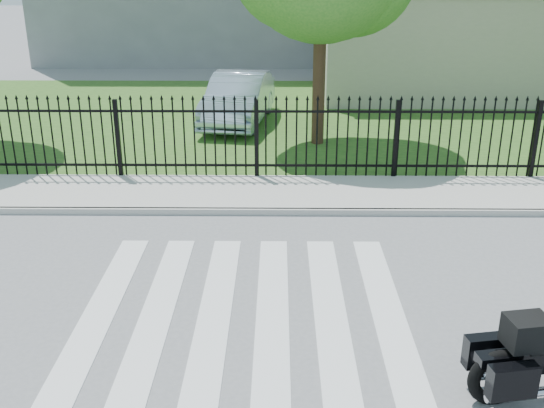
{
  "coord_description": "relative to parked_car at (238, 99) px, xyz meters",
  "views": [
    {
      "loc": [
        0.47,
        -7.28,
        4.61
      ],
      "look_at": [
        0.38,
        1.99,
        1.0
      ],
      "focal_mm": 42.0,
      "sensor_mm": 36.0,
      "label": 1
    }
  ],
  "objects": [
    {
      "name": "ground",
      "position": [
        0.71,
        -11.15,
        -0.74
      ],
      "size": [
        120.0,
        120.0,
        0.0
      ],
      "primitive_type": "plane",
      "color": "slate",
      "rests_on": "ground"
    },
    {
      "name": "crosswalk",
      "position": [
        0.71,
        -11.15,
        -0.74
      ],
      "size": [
        5.0,
        5.5,
        0.01
      ],
      "primitive_type": null,
      "color": "silver",
      "rests_on": "ground"
    },
    {
      "name": "sidewalk",
      "position": [
        0.71,
        -6.15,
        -0.68
      ],
      "size": [
        40.0,
        2.0,
        0.12
      ],
      "primitive_type": "cube",
      "color": "#ADAAA3",
      "rests_on": "ground"
    },
    {
      "name": "curb",
      "position": [
        0.71,
        -7.15,
        -0.68
      ],
      "size": [
        40.0,
        0.12,
        0.12
      ],
      "primitive_type": "cube",
      "color": "#ADAAA3",
      "rests_on": "ground"
    },
    {
      "name": "grass_strip",
      "position": [
        0.71,
        0.85,
        -0.73
      ],
      "size": [
        40.0,
        12.0,
        0.02
      ],
      "primitive_type": "cube",
      "color": "#29511B",
      "rests_on": "ground"
    },
    {
      "name": "iron_fence",
      "position": [
        0.71,
        -5.15,
        0.16
      ],
      "size": [
        26.0,
        0.04,
        1.8
      ],
      "color": "black",
      "rests_on": "ground"
    },
    {
      "name": "building_low",
      "position": [
        7.71,
        4.85,
        1.01
      ],
      "size": [
        10.0,
        6.0,
        3.5
      ],
      "primitive_type": "cube",
      "color": "beige",
      "rests_on": "ground"
    },
    {
      "name": "parked_car",
      "position": [
        0.0,
        0.0,
        0.0
      ],
      "size": [
        2.1,
        4.54,
        1.44
      ],
      "primitive_type": "imported",
      "rotation": [
        0.0,
        0.0,
        -0.13
      ],
      "color": "silver",
      "rests_on": "grass_strip"
    }
  ]
}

